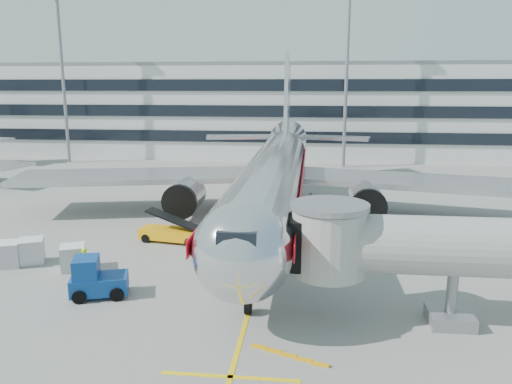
# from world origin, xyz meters

# --- Properties ---
(ground) EXTENTS (180.00, 180.00, 0.00)m
(ground) POSITION_xyz_m (0.00, 0.00, 0.00)
(ground) COLOR gray
(ground) RESTS_ON ground
(lead_in_line) EXTENTS (0.25, 70.00, 0.01)m
(lead_in_line) POSITION_xyz_m (0.00, 10.00, 0.01)
(lead_in_line) COLOR yellow
(lead_in_line) RESTS_ON ground
(stop_bar) EXTENTS (6.00, 0.25, 0.01)m
(stop_bar) POSITION_xyz_m (0.00, -14.00, 0.01)
(stop_bar) COLOR yellow
(stop_bar) RESTS_ON ground
(main_jet) EXTENTS (50.95, 48.70, 16.06)m
(main_jet) POSITION_xyz_m (0.00, 11.72, 4.23)
(main_jet) COLOR silver
(main_jet) RESTS_ON ground
(jet_bridge) EXTENTS (17.80, 4.50, 7.00)m
(jet_bridge) POSITION_xyz_m (12.18, -8.00, 3.87)
(jet_bridge) COLOR silver
(jet_bridge) RESTS_ON ground
(terminal) EXTENTS (150.00, 24.25, 15.60)m
(terminal) POSITION_xyz_m (0.00, 57.95, 7.80)
(terminal) COLOR silver
(terminal) RESTS_ON ground
(light_mast_west) EXTENTS (2.40, 1.20, 25.45)m
(light_mast_west) POSITION_xyz_m (-35.00, 42.00, 14.88)
(light_mast_west) COLOR gray
(light_mast_west) RESTS_ON ground
(light_mast_centre) EXTENTS (2.40, 1.20, 25.45)m
(light_mast_centre) POSITION_xyz_m (8.00, 42.00, 14.88)
(light_mast_centre) COLOR gray
(light_mast_centre) RESTS_ON ground
(belt_loader) EXTENTS (5.42, 2.64, 2.53)m
(belt_loader) POSITION_xyz_m (-7.57, 3.91, 0.72)
(belt_loader) COLOR #F0A50A
(belt_loader) RESTS_ON ground
(baggage_tug) EXTENTS (3.58, 2.78, 2.39)m
(baggage_tug) POSITION_xyz_m (-9.10, -6.73, 1.04)
(baggage_tug) COLOR navy
(baggage_tug) RESTS_ON ground
(cargo_container_left) EXTENTS (2.05, 2.05, 1.66)m
(cargo_container_left) POSITION_xyz_m (-12.45, -2.72, 0.83)
(cargo_container_left) COLOR #A6A8AD
(cargo_container_left) RESTS_ON ground
(cargo_container_right) EXTENTS (1.98, 1.98, 1.69)m
(cargo_container_right) POSITION_xyz_m (-17.08, -2.63, 0.85)
(cargo_container_right) COLOR #A6A8AD
(cargo_container_right) RESTS_ON ground
(cargo_container_front) EXTENTS (2.14, 2.14, 1.72)m
(cargo_container_front) POSITION_xyz_m (-15.86, -1.89, 0.86)
(cargo_container_front) COLOR #A6A8AD
(cargo_container_front) RESTS_ON ground
(ramp_worker) EXTENTS (0.85, 0.84, 1.98)m
(ramp_worker) POSITION_xyz_m (-10.94, -4.06, 0.99)
(ramp_worker) COLOR #AFFF1A
(ramp_worker) RESTS_ON ground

